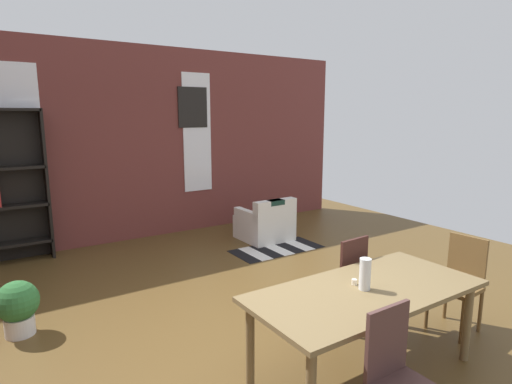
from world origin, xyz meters
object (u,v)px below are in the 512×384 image
object	(u,v)px
dining_table	(366,298)
vase_on_table	(365,274)
dining_chair_head_right	(460,280)
bookshelf_tall	(5,185)
dining_chair_far_right	(345,277)
potted_plant_by_shelf	(18,306)
dining_chair_near_left	(399,378)
armchair_white	(266,224)

from	to	relation	value
dining_table	vase_on_table	world-z (taller)	vase_on_table
dining_chair_head_right	bookshelf_tall	size ratio (longest dim) A/B	0.42
dining_chair_far_right	potted_plant_by_shelf	world-z (taller)	dining_chair_far_right
dining_chair_head_right	potted_plant_by_shelf	bearing A→B (deg)	148.65
dining_chair_near_left	potted_plant_by_shelf	xyz separation A→B (m)	(-1.93, 2.98, -0.21)
armchair_white	potted_plant_by_shelf	size ratio (longest dim) A/B	1.47
potted_plant_by_shelf	dining_chair_far_right	bearing A→B (deg)	-29.44
dining_table	bookshelf_tall	size ratio (longest dim) A/B	0.89
bookshelf_tall	dining_chair_far_right	bearing A→B (deg)	-55.68
vase_on_table	dining_chair_head_right	bearing A→B (deg)	0.22
dining_chair_far_right	dining_chair_head_right	size ratio (longest dim) A/B	1.00
dining_chair_near_left	armchair_white	world-z (taller)	dining_chair_near_left
dining_chair_far_right	bookshelf_tall	bearing A→B (deg)	124.32
dining_chair_near_left	bookshelf_tall	world-z (taller)	bookshelf_tall
dining_table	potted_plant_by_shelf	xyz separation A→B (m)	(-2.38, 2.29, -0.37)
vase_on_table	bookshelf_tall	xyz separation A→B (m)	(-2.26, 4.71, 0.28)
armchair_white	dining_chair_far_right	bearing A→B (deg)	-109.41
dining_chair_far_right	dining_chair_near_left	bearing A→B (deg)	-123.16
potted_plant_by_shelf	bookshelf_tall	bearing A→B (deg)	88.05
dining_chair_far_right	bookshelf_tall	size ratio (longest dim) A/B	0.42
dining_table	dining_chair_far_right	xyz separation A→B (m)	(0.45, 0.69, -0.16)
bookshelf_tall	vase_on_table	bearing A→B (deg)	-64.35
dining_table	dining_chair_head_right	distance (m)	1.38
dining_table	potted_plant_by_shelf	size ratio (longest dim) A/B	3.60
dining_chair_far_right	dining_chair_near_left	size ratio (longest dim) A/B	1.00
dining_table	bookshelf_tall	bearing A→B (deg)	115.94
dining_chair_head_right	vase_on_table	bearing A→B (deg)	-179.78
dining_chair_near_left	dining_chair_head_right	bearing A→B (deg)	20.93
bookshelf_tall	potted_plant_by_shelf	size ratio (longest dim) A/B	4.05
dining_chair_near_left	dining_chair_head_right	xyz separation A→B (m)	(1.82, 0.70, 0.00)
vase_on_table	dining_chair_head_right	size ratio (longest dim) A/B	0.27
dining_chair_head_right	armchair_white	xyz separation A→B (m)	(0.11, 3.60, -0.23)
vase_on_table	armchair_white	distance (m)	3.96
dining_chair_far_right	bookshelf_tall	xyz separation A→B (m)	(-2.75, 4.02, 0.65)
bookshelf_tall	armchair_white	bearing A→B (deg)	-16.33
dining_table	dining_chair_near_left	size ratio (longest dim) A/B	2.10
dining_chair_near_left	dining_chair_head_right	world-z (taller)	same
vase_on_table	armchair_white	world-z (taller)	vase_on_table
vase_on_table	dining_chair_near_left	size ratio (longest dim) A/B	0.27
dining_table	dining_chair_far_right	bearing A→B (deg)	56.70
vase_on_table	armchair_white	xyz separation A→B (m)	(1.51, 3.61, -0.60)
dining_table	dining_chair_head_right	bearing A→B (deg)	0.22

